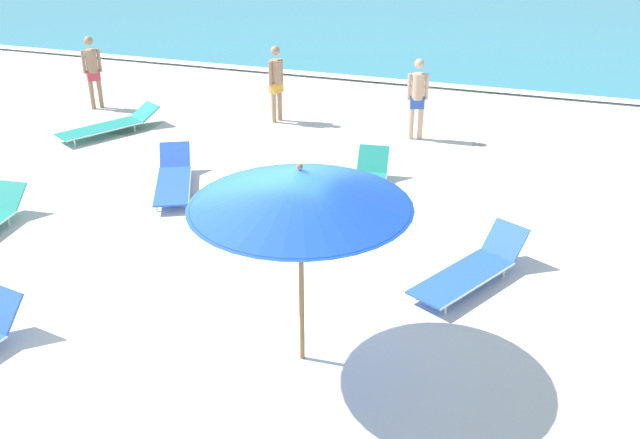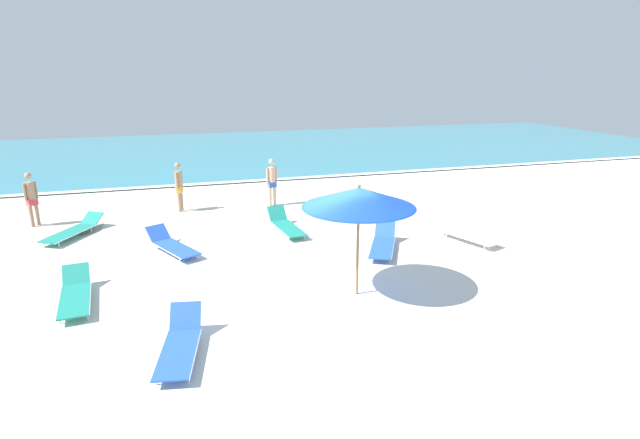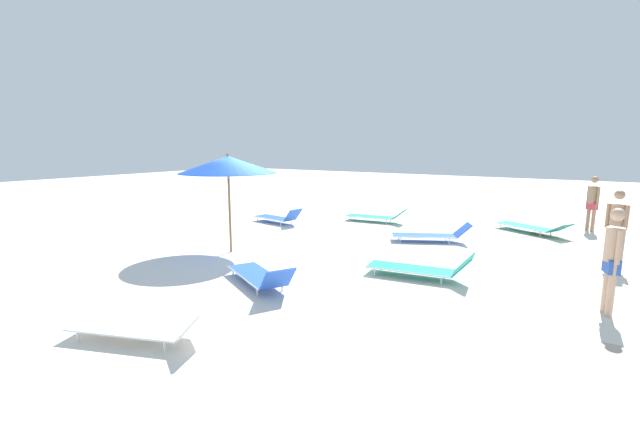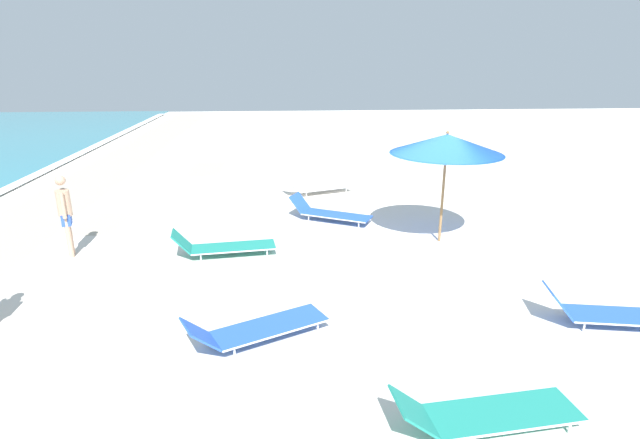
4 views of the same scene
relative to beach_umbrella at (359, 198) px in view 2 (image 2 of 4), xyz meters
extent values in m
cube|color=silver|center=(-0.88, 0.89, -2.33)|extent=(60.00, 60.00, 0.16)
cube|color=#AFA492|center=(-0.88, 10.19, -2.25)|extent=(57.00, 2.20, 0.00)
cube|color=#AFA492|center=(-7.26, 6.99, -2.25)|extent=(2.31, 1.42, 0.00)
cube|color=#AFA492|center=(1.86, 8.24, -2.25)|extent=(1.80, 1.04, 0.00)
cube|color=#AFA492|center=(8.25, 6.49, -2.25)|extent=(2.69, 1.20, 0.00)
cube|color=teal|center=(-0.88, 21.61, -2.22)|extent=(60.00, 18.57, 0.06)
cube|color=white|center=(-0.88, 12.37, -2.19)|extent=(56.00, 0.44, 0.01)
cylinder|color=olive|center=(0.00, 0.00, -1.12)|extent=(0.06, 0.06, 2.26)
cone|color=blue|center=(0.00, 0.00, 0.01)|extent=(2.48, 2.48, 0.43)
cylinder|color=#13359C|center=(0.00, 0.00, -0.20)|extent=(2.40, 2.40, 0.01)
sphere|color=olive|center=(0.00, 0.00, 0.25)|extent=(0.07, 0.07, 0.07)
cube|color=#1E8475|center=(-0.49, 4.66, -2.08)|extent=(0.81, 1.83, 0.03)
cylinder|color=silver|center=(-0.79, 4.63, -2.08)|extent=(0.25, 1.76, 0.03)
cylinder|color=silver|center=(-0.19, 4.70, -2.08)|extent=(0.25, 1.76, 0.03)
cube|color=#1E8475|center=(-0.62, 5.72, -1.87)|extent=(0.62, 0.45, 0.43)
cylinder|color=silver|center=(-0.66, 3.95, -2.17)|extent=(0.03, 0.03, 0.16)
cylinder|color=silver|center=(-0.15, 4.01, -2.17)|extent=(0.03, 0.03, 0.16)
cylinder|color=silver|center=(-0.83, 5.32, -2.17)|extent=(0.03, 0.03, 0.16)
cylinder|color=silver|center=(-0.32, 5.38, -2.17)|extent=(0.03, 0.03, 0.16)
cube|color=blue|center=(-3.86, 3.81, -2.08)|extent=(1.31, 1.83, 0.03)
cylinder|color=silver|center=(-4.13, 3.67, -2.08)|extent=(0.80, 1.58, 0.03)
cylinder|color=silver|center=(-3.59, 3.94, -2.08)|extent=(0.80, 1.58, 0.03)
cube|color=blue|center=(-4.33, 4.77, -1.89)|extent=(0.71, 0.64, 0.39)
cylinder|color=silver|center=(-3.79, 3.08, -2.17)|extent=(0.03, 0.03, 0.16)
cylinder|color=silver|center=(-3.33, 3.31, -2.17)|extent=(0.03, 0.03, 0.16)
cylinder|color=silver|center=(-4.39, 4.30, -2.17)|extent=(0.03, 0.03, 0.16)
cylinder|color=silver|center=(-3.93, 4.53, -2.17)|extent=(0.03, 0.03, 0.16)
cube|color=#1E8475|center=(-6.00, 1.09, -2.08)|extent=(0.78, 1.81, 0.03)
cylinder|color=silver|center=(-6.30, 1.06, -2.08)|extent=(0.22, 1.75, 0.03)
cylinder|color=silver|center=(-5.70, 1.12, -2.08)|extent=(0.22, 1.75, 0.03)
cube|color=#1E8475|center=(-6.12, 2.18, -1.90)|extent=(0.62, 0.51, 0.37)
cylinder|color=silver|center=(-6.18, 0.38, -2.17)|extent=(0.03, 0.03, 0.16)
cylinder|color=silver|center=(-5.67, 0.44, -2.17)|extent=(0.03, 0.03, 0.16)
cylinder|color=silver|center=(-6.33, 1.74, -2.17)|extent=(0.03, 0.03, 0.16)
cylinder|color=silver|center=(-5.82, 1.80, -2.17)|extent=(0.03, 0.03, 0.16)
cube|color=blue|center=(1.59, 2.22, -2.08)|extent=(1.35, 1.84, 0.03)
cylinder|color=silver|center=(1.32, 2.36, -2.08)|extent=(0.85, 1.57, 0.03)
cylinder|color=silver|center=(1.85, 2.08, -2.08)|extent=(0.85, 1.57, 0.03)
cube|color=blue|center=(2.08, 3.15, -1.87)|extent=(0.69, 0.60, 0.44)
cylinder|color=silver|center=(1.04, 1.73, -2.17)|extent=(0.03, 0.03, 0.16)
cylinder|color=silver|center=(1.49, 1.49, -2.17)|extent=(0.03, 0.03, 0.16)
cylinder|color=silver|center=(1.68, 2.94, -2.17)|extent=(0.03, 0.03, 0.16)
cylinder|color=silver|center=(2.13, 2.70, -2.17)|extent=(0.03, 0.03, 0.16)
cube|color=blue|center=(-3.94, -1.71, -2.08)|extent=(0.88, 1.69, 0.03)
cylinder|color=silver|center=(-4.24, -1.65, -2.08)|extent=(0.32, 1.59, 0.03)
cylinder|color=silver|center=(-3.65, -1.76, -2.08)|extent=(0.32, 1.59, 0.03)
cube|color=blue|center=(-3.77, -0.74, -1.86)|extent=(0.63, 0.47, 0.44)
cylinder|color=silver|center=(-4.31, -2.28, -2.17)|extent=(0.03, 0.03, 0.16)
cylinder|color=silver|center=(-3.81, -2.37, -2.17)|extent=(0.03, 0.03, 0.16)
cylinder|color=silver|center=(-4.08, -1.04, -2.17)|extent=(0.03, 0.03, 0.16)
cylinder|color=silver|center=(-3.58, -1.14, -2.17)|extent=(0.03, 0.03, 0.16)
cube|color=#1E8475|center=(-6.95, 6.09, -2.08)|extent=(1.42, 1.89, 0.03)
cylinder|color=silver|center=(-7.21, 6.23, -2.08)|extent=(0.92, 1.61, 0.03)
cylinder|color=silver|center=(-6.68, 5.94, -2.08)|extent=(0.92, 1.61, 0.03)
cube|color=#1E8475|center=(-6.38, 7.09, -1.94)|extent=(0.74, 0.71, 0.30)
cylinder|color=silver|center=(-7.52, 5.59, -2.17)|extent=(0.03, 0.03, 0.16)
cylinder|color=silver|center=(-7.07, 5.34, -2.17)|extent=(0.03, 0.03, 0.16)
cylinder|color=silver|center=(-6.82, 6.83, -2.17)|extent=(0.03, 0.03, 0.16)
cylinder|color=silver|center=(-6.37, 6.58, -2.17)|extent=(0.03, 0.03, 0.16)
cube|color=white|center=(4.45, 2.34, -2.08)|extent=(1.16, 1.84, 0.03)
cylinder|color=silver|center=(4.17, 2.24, -2.08)|extent=(0.62, 1.64, 0.03)
cylinder|color=silver|center=(4.73, 2.45, -2.08)|extent=(0.62, 1.64, 0.03)
cube|color=white|center=(4.09, 3.34, -1.87)|extent=(0.68, 0.57, 0.42)
cylinder|color=silver|center=(4.44, 1.62, -2.17)|extent=(0.03, 0.03, 0.16)
cylinder|color=silver|center=(4.92, 1.79, -2.17)|extent=(0.03, 0.03, 0.16)
cylinder|color=silver|center=(3.98, 2.89, -2.17)|extent=(0.03, 0.03, 0.16)
cylinder|color=silver|center=(4.46, 3.07, -2.17)|extent=(0.03, 0.03, 0.16)
cylinder|color=#A37A5B|center=(-3.64, 8.19, -1.80)|extent=(0.11, 0.11, 0.90)
cylinder|color=#A37A5B|center=(-3.57, 8.38, -1.80)|extent=(0.11, 0.11, 0.90)
cube|color=gold|center=(-3.60, 8.29, -1.43)|extent=(0.28, 0.34, 0.24)
cylinder|color=#A37A5B|center=(-3.60, 8.29, -1.08)|extent=(0.27, 0.27, 0.55)
cylinder|color=#A37A5B|center=(-3.67, 8.12, -1.08)|extent=(0.08, 0.08, 0.55)
cylinder|color=#A37A5B|center=(-3.54, 8.46, -1.08)|extent=(0.08, 0.08, 0.55)
sphere|color=#A37A5B|center=(-3.60, 8.29, -0.59)|extent=(0.21, 0.21, 0.21)
cylinder|color=#A37A5B|center=(-8.26, 7.76, -1.80)|extent=(0.11, 0.11, 0.90)
cylinder|color=#A37A5B|center=(-8.12, 7.90, -1.80)|extent=(0.11, 0.11, 0.90)
cube|color=#D13D4C|center=(-8.19, 7.83, -1.43)|extent=(0.34, 0.34, 0.24)
cylinder|color=#A37A5B|center=(-8.19, 7.83, -1.08)|extent=(0.27, 0.27, 0.55)
cylinder|color=#A37A5B|center=(-8.32, 7.70, -1.08)|extent=(0.08, 0.08, 0.55)
cylinder|color=#A37A5B|center=(-8.06, 7.96, -1.08)|extent=(0.08, 0.08, 0.55)
sphere|color=#A37A5B|center=(-8.19, 7.83, -0.59)|extent=(0.21, 0.21, 0.21)
cylinder|color=tan|center=(-0.39, 8.10, -1.80)|extent=(0.11, 0.11, 0.90)
cylinder|color=tan|center=(-0.20, 8.16, -1.80)|extent=(0.11, 0.11, 0.90)
cube|color=#2D51B2|center=(-0.29, 8.13, -1.43)|extent=(0.34, 0.26, 0.24)
cylinder|color=tan|center=(-0.29, 8.13, -1.08)|extent=(0.27, 0.27, 0.55)
cylinder|color=tan|center=(-0.47, 8.07, -1.08)|extent=(0.08, 0.08, 0.55)
cylinder|color=tan|center=(-0.11, 8.18, -1.08)|extent=(0.08, 0.08, 0.55)
sphere|color=tan|center=(-0.29, 8.13, -0.59)|extent=(0.21, 0.21, 0.21)
camera|label=1|loc=(2.42, -6.58, 3.10)|focal=40.00mm
camera|label=2|loc=(-3.76, -9.67, 2.63)|focal=28.00mm
camera|label=3|loc=(7.87, 7.71, 0.50)|focal=24.00mm
camera|label=4|loc=(-10.59, 3.54, 1.83)|focal=28.00mm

